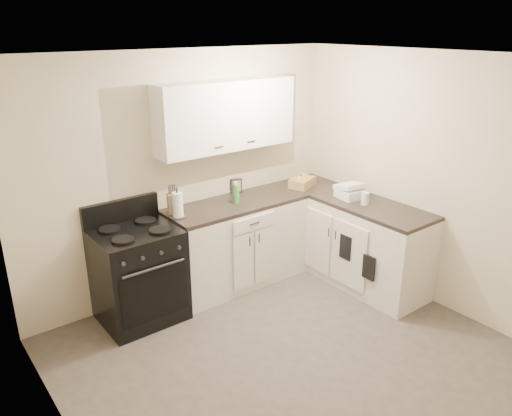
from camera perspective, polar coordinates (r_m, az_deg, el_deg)
floor at (r=4.47m, az=4.92°, el=-17.26°), size 3.60×3.60×0.00m
ceiling at (r=3.55m, az=6.18°, el=16.65°), size 3.60×3.60×0.00m
wall_back at (r=5.21m, az=-8.09°, el=3.78°), size 3.60×0.00×3.60m
wall_right at (r=5.17m, az=20.31°, el=2.54°), size 0.00×3.60×3.60m
wall_left at (r=3.03m, az=-20.83°, el=-10.24°), size 0.00×3.60×3.60m
base_cabinets_back at (r=5.47m, az=-2.23°, el=-4.17°), size 1.55×0.60×0.90m
base_cabinets_right at (r=5.69m, az=10.51°, el=-3.51°), size 0.60×1.90×0.90m
countertop_back at (r=5.29m, az=-2.30°, el=0.46°), size 1.55×0.60×0.04m
countertop_right at (r=5.52m, az=10.82°, el=0.95°), size 0.60×1.90×0.04m
upper_cabinets at (r=5.17m, az=-3.42°, el=10.54°), size 1.55×0.30×0.70m
stove at (r=4.94m, az=-13.25°, el=-7.50°), size 0.76×0.65×0.92m
knife_block at (r=4.99m, az=-9.50°, el=0.46°), size 0.11×0.10×0.21m
paper_towel at (r=4.90m, az=-8.94°, el=0.35°), size 0.13×0.13×0.25m
soap_bottle at (r=5.24m, az=-2.30°, el=1.66°), size 0.07×0.07×0.20m
picture_frame at (r=5.56m, az=-2.26°, el=2.56°), size 0.13×0.08×0.16m
wicker_basket at (r=5.79m, az=5.31°, el=2.93°), size 0.37×0.31×0.10m
countertop_grill at (r=5.51m, az=10.82°, el=1.69°), size 0.31×0.29×0.10m
glass_jar at (r=5.31m, az=12.38°, el=1.07°), size 0.09×0.09×0.13m
oven_mitt_near at (r=5.15m, az=12.75°, el=-6.66°), size 0.02×0.15×0.25m
oven_mitt_far at (r=5.28m, az=10.20°, el=-4.45°), size 0.02×0.15×0.26m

